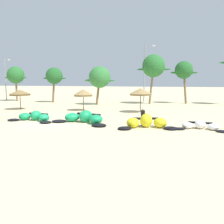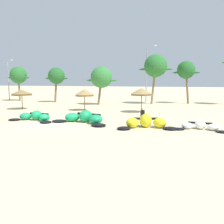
{
  "view_description": "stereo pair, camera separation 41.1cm",
  "coord_description": "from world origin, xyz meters",
  "px_view_note": "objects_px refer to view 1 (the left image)",
  "views": [
    {
      "loc": [
        11.37,
        -21.23,
        4.12
      ],
      "look_at": [
        5.57,
        2.0,
        1.0
      ],
      "focal_mm": 39.59,
      "sensor_mm": 36.0,
      "label": 1
    },
    {
      "loc": [
        11.77,
        -21.12,
        4.12
      ],
      "look_at": [
        5.57,
        2.0,
        1.0
      ],
      "focal_mm": 39.59,
      "sensor_mm": 36.0,
      "label": 2
    }
  ],
  "objects_px": {
    "kite_right_of_center": "(200,126)",
    "lamppost_west": "(6,78)",
    "beach_umbrella_near_van": "(20,93)",
    "beach_umbrella_near_palms": "(141,92)",
    "palm_left_of_gap": "(100,77)",
    "lamppost_west_center": "(145,71)",
    "kite_left": "(34,117)",
    "kite_left_of_center": "(84,118)",
    "kite_center": "(147,123)",
    "palm_leftmost": "(16,75)",
    "person_near_kites": "(143,117)",
    "palm_center_right": "(184,70)",
    "beach_umbrella_middle": "(83,93)",
    "palm_center_left": "(154,66)",
    "palm_left": "(54,76)"
  },
  "relations": [
    {
      "from": "person_near_kites",
      "to": "palm_center_left",
      "type": "height_order",
      "value": "palm_center_left"
    },
    {
      "from": "kite_right_of_center",
      "to": "lamppost_west_center",
      "type": "xyz_separation_m",
      "value": [
        -7.49,
        24.44,
        5.49
      ]
    },
    {
      "from": "beach_umbrella_middle",
      "to": "lamppost_west_center",
      "type": "distance_m",
      "value": 16.58
    },
    {
      "from": "kite_left",
      "to": "beach_umbrella_near_palms",
      "type": "distance_m",
      "value": 13.38
    },
    {
      "from": "beach_umbrella_middle",
      "to": "palm_center_left",
      "type": "xyz_separation_m",
      "value": [
        8.32,
        11.64,
        4.01
      ]
    },
    {
      "from": "person_near_kites",
      "to": "palm_center_right",
      "type": "relative_size",
      "value": 0.22
    },
    {
      "from": "palm_left_of_gap",
      "to": "beach_umbrella_near_van",
      "type": "bearing_deg",
      "value": -134.88
    },
    {
      "from": "lamppost_west_center",
      "to": "beach_umbrella_middle",
      "type": "bearing_deg",
      "value": -113.76
    },
    {
      "from": "palm_center_right",
      "to": "lamppost_west_center",
      "type": "bearing_deg",
      "value": 171.18
    },
    {
      "from": "kite_left_of_center",
      "to": "lamppost_west",
      "type": "distance_m",
      "value": 32.39
    },
    {
      "from": "person_near_kites",
      "to": "beach_umbrella_near_van",
      "type": "bearing_deg",
      "value": 155.71
    },
    {
      "from": "palm_left",
      "to": "person_near_kites",
      "type": "bearing_deg",
      "value": -46.18
    },
    {
      "from": "kite_left",
      "to": "beach_umbrella_near_palms",
      "type": "height_order",
      "value": "beach_umbrella_near_palms"
    },
    {
      "from": "beach_umbrella_near_van",
      "to": "palm_leftmost",
      "type": "relative_size",
      "value": 0.44
    },
    {
      "from": "kite_left",
      "to": "beach_umbrella_near_palms",
      "type": "relative_size",
      "value": 1.72
    },
    {
      "from": "beach_umbrella_near_van",
      "to": "beach_umbrella_near_palms",
      "type": "xyz_separation_m",
      "value": [
        16.76,
        0.87,
        0.28
      ]
    },
    {
      "from": "beach_umbrella_near_van",
      "to": "palm_center_right",
      "type": "xyz_separation_m",
      "value": [
        22.42,
        14.71,
        3.39
      ]
    },
    {
      "from": "palm_center_left",
      "to": "lamppost_west_center",
      "type": "xyz_separation_m",
      "value": [
        -1.78,
        3.22,
        -0.66
      ]
    },
    {
      "from": "palm_center_right",
      "to": "lamppost_west",
      "type": "distance_m",
      "value": 34.39
    },
    {
      "from": "kite_left_of_center",
      "to": "person_near_kites",
      "type": "relative_size",
      "value": 3.81
    },
    {
      "from": "beach_umbrella_middle",
      "to": "lamppost_west_center",
      "type": "bearing_deg",
      "value": 66.24
    },
    {
      "from": "kite_center",
      "to": "palm_leftmost",
      "type": "xyz_separation_m",
      "value": [
        -27.74,
        21.31,
        4.55
      ]
    },
    {
      "from": "kite_right_of_center",
      "to": "beach_umbrella_near_palms",
      "type": "bearing_deg",
      "value": 123.49
    },
    {
      "from": "kite_left",
      "to": "palm_left_of_gap",
      "type": "height_order",
      "value": "palm_left_of_gap"
    },
    {
      "from": "palm_left_of_gap",
      "to": "palm_center_right",
      "type": "xyz_separation_m",
      "value": [
        13.5,
        5.75,
        1.22
      ]
    },
    {
      "from": "kite_center",
      "to": "lamppost_west",
      "type": "height_order",
      "value": "lamppost_west"
    },
    {
      "from": "person_near_kites",
      "to": "palm_left_of_gap",
      "type": "relative_size",
      "value": 0.26
    },
    {
      "from": "beach_umbrella_middle",
      "to": "palm_center_left",
      "type": "bearing_deg",
      "value": 54.45
    },
    {
      "from": "beach_umbrella_near_van",
      "to": "lamppost_west",
      "type": "bearing_deg",
      "value": 132.72
    },
    {
      "from": "beach_umbrella_near_palms",
      "to": "person_near_kites",
      "type": "relative_size",
      "value": 1.91
    },
    {
      "from": "kite_left",
      "to": "lamppost_west",
      "type": "height_order",
      "value": "lamppost_west"
    },
    {
      "from": "kite_left_of_center",
      "to": "beach_umbrella_near_van",
      "type": "relative_size",
      "value": 2.12
    },
    {
      "from": "palm_left_of_gap",
      "to": "lamppost_west_center",
      "type": "bearing_deg",
      "value": 45.55
    },
    {
      "from": "kite_left_of_center",
      "to": "person_near_kites",
      "type": "distance_m",
      "value": 5.75
    },
    {
      "from": "person_near_kites",
      "to": "palm_left",
      "type": "height_order",
      "value": "palm_left"
    },
    {
      "from": "kite_right_of_center",
      "to": "lamppost_west_center",
      "type": "distance_m",
      "value": 26.15
    },
    {
      "from": "palm_left_of_gap",
      "to": "lamppost_west",
      "type": "bearing_deg",
      "value": 169.28
    },
    {
      "from": "kite_right_of_center",
      "to": "lamppost_west",
      "type": "bearing_deg",
      "value": 148.34
    },
    {
      "from": "kite_left_of_center",
      "to": "beach_umbrella_near_palms",
      "type": "distance_m",
      "value": 10.15
    },
    {
      "from": "person_near_kites",
      "to": "palm_leftmost",
      "type": "height_order",
      "value": "palm_leftmost"
    },
    {
      "from": "kite_center",
      "to": "kite_right_of_center",
      "type": "height_order",
      "value": "kite_center"
    },
    {
      "from": "beach_umbrella_near_palms",
      "to": "palm_left_of_gap",
      "type": "height_order",
      "value": "palm_left_of_gap"
    },
    {
      "from": "kite_right_of_center",
      "to": "beach_umbrella_near_van",
      "type": "bearing_deg",
      "value": 159.39
    },
    {
      "from": "palm_center_right",
      "to": "lamppost_west",
      "type": "relative_size",
      "value": 0.9
    },
    {
      "from": "beach_umbrella_near_van",
      "to": "lamppost_west",
      "type": "height_order",
      "value": "lamppost_west"
    },
    {
      "from": "beach_umbrella_middle",
      "to": "palm_center_right",
      "type": "distance_m",
      "value": 19.49
    },
    {
      "from": "kite_right_of_center",
      "to": "beach_umbrella_near_van",
      "type": "relative_size",
      "value": 1.58
    },
    {
      "from": "beach_umbrella_near_van",
      "to": "palm_center_right",
      "type": "relative_size",
      "value": 0.4
    },
    {
      "from": "beach_umbrella_near_van",
      "to": "palm_left",
      "type": "xyz_separation_m",
      "value": [
        -0.38,
        11.14,
        2.45
      ]
    },
    {
      "from": "palm_left",
      "to": "lamppost_west",
      "type": "bearing_deg",
      "value": 171.36
    }
  ]
}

